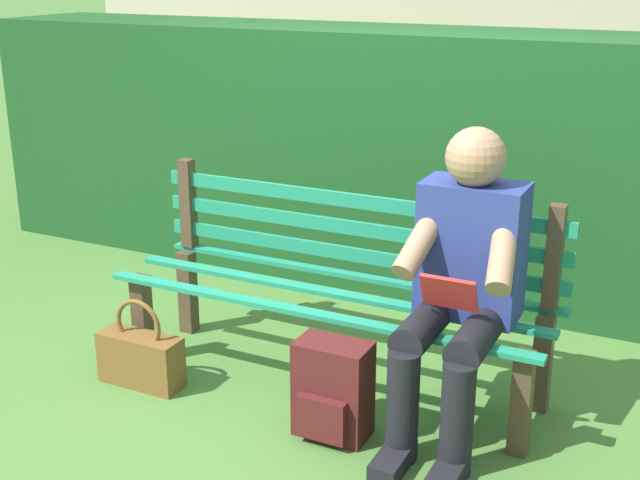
# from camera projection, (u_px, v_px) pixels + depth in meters

# --- Properties ---
(ground) EXTENTS (60.00, 60.00, 0.00)m
(ground) POSITION_uv_depth(u_px,v_px,m) (330.00, 383.00, 3.55)
(ground) COLOR #477533
(park_bench) EXTENTS (1.85, 0.51, 0.84)m
(park_bench) POSITION_uv_depth(u_px,v_px,m) (340.00, 282.00, 3.49)
(park_bench) COLOR #4C3828
(park_bench) RESTS_ON ground
(person_seated) EXTENTS (0.44, 0.73, 1.15)m
(person_seated) POSITION_uv_depth(u_px,v_px,m) (461.00, 280.00, 3.03)
(person_seated) COLOR navy
(person_seated) RESTS_ON ground
(hedge_backdrop) EXTENTS (5.91, 0.82, 1.50)m
(hedge_backdrop) POSITION_uv_depth(u_px,v_px,m) (481.00, 159.00, 4.38)
(hedge_backdrop) COLOR #19471E
(hedge_backdrop) RESTS_ON ground
(backpack) EXTENTS (0.28, 0.24, 0.38)m
(backpack) POSITION_uv_depth(u_px,v_px,m) (333.00, 390.00, 3.11)
(backpack) COLOR #4C1919
(backpack) RESTS_ON ground
(handbag) EXTENTS (0.37, 0.13, 0.39)m
(handbag) POSITION_uv_depth(u_px,v_px,m) (141.00, 357.00, 3.51)
(handbag) COLOR brown
(handbag) RESTS_ON ground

